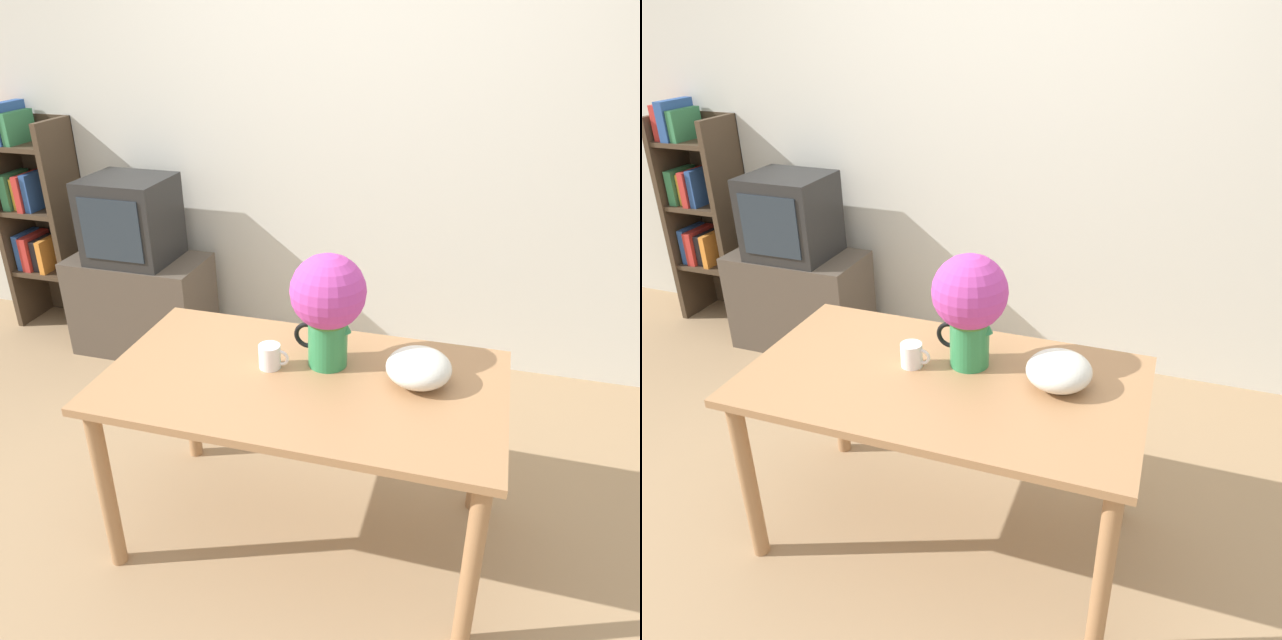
{
  "view_description": "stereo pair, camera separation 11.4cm",
  "coord_description": "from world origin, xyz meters",
  "views": [
    {
      "loc": [
        0.76,
        -1.68,
        1.91
      ],
      "look_at": [
        0.23,
        0.2,
        0.91
      ],
      "focal_mm": 35.0,
      "sensor_mm": 36.0,
      "label": 1
    },
    {
      "loc": [
        0.87,
        -1.65,
        1.91
      ],
      "look_at": [
        0.23,
        0.2,
        0.91
      ],
      "focal_mm": 35.0,
      "sensor_mm": 36.0,
      "label": 2
    }
  ],
  "objects": [
    {
      "name": "white_bowl",
      "position": [
        0.59,
        0.16,
        0.79
      ],
      "size": [
        0.23,
        0.23,
        0.12
      ],
      "color": "silver",
      "rests_on": "table"
    },
    {
      "name": "tv_set",
      "position": [
        -1.18,
        1.27,
        0.82
      ],
      "size": [
        0.46,
        0.41,
        0.47
      ],
      "color": "black",
      "rests_on": "tv_stand"
    },
    {
      "name": "tv_stand",
      "position": [
        -1.18,
        1.28,
        0.29
      ],
      "size": [
        0.79,
        0.43,
        0.58
      ],
      "color": "#4C4238",
      "rests_on": "ground_plane"
    },
    {
      "name": "table",
      "position": [
        0.2,
        0.08,
        0.63
      ],
      "size": [
        1.4,
        0.78,
        0.73
      ],
      "color": "#A3754C",
      "rests_on": "ground_plane"
    },
    {
      "name": "bookshelf",
      "position": [
        -1.96,
        1.46,
        0.74
      ],
      "size": [
        0.44,
        0.32,
        1.4
      ],
      "color": "#423323",
      "rests_on": "ground_plane"
    },
    {
      "name": "coffee_mug",
      "position": [
        0.06,
        0.12,
        0.78
      ],
      "size": [
        0.11,
        0.08,
        0.09
      ],
      "color": "white",
      "rests_on": "table"
    },
    {
      "name": "wall_back",
      "position": [
        0.0,
        1.63,
        1.3
      ],
      "size": [
        8.0,
        0.05,
        2.6
      ],
      "color": "silver",
      "rests_on": "ground_plane"
    },
    {
      "name": "flower_vase",
      "position": [
        0.25,
        0.2,
        0.98
      ],
      "size": [
        0.27,
        0.27,
        0.42
      ],
      "color": "#2D844C",
      "rests_on": "table"
    },
    {
      "name": "ground_plane",
      "position": [
        0.0,
        0.0,
        0.0
      ],
      "size": [
        12.0,
        12.0,
        0.0
      ],
      "primitive_type": "plane",
      "color": "#9E7F5B"
    }
  ]
}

